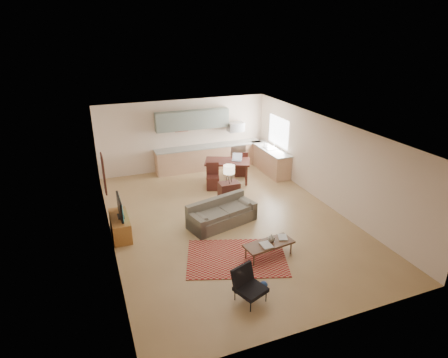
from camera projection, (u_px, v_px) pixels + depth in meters
name	position (u px, v px, depth m)	size (l,w,h in m)	color
room	(228.00, 176.00, 10.36)	(9.00, 9.00, 9.00)	#9E7C4F
kitchen_counter_back	(210.00, 157.00, 14.60)	(4.26, 0.64, 0.92)	tan
kitchen_counter_right	(270.00, 160.00, 14.26)	(0.64, 2.26, 0.92)	tan
kitchen_range	(235.00, 154.00, 14.97)	(0.62, 0.62, 0.90)	#A5A8AD
kitchen_microwave	(236.00, 127.00, 14.57)	(0.62, 0.40, 0.35)	#A5A8AD
upper_cabinets	(192.00, 120.00, 13.96)	(2.80, 0.34, 0.70)	slate
window_right	(278.00, 131.00, 13.95)	(0.02, 1.40, 1.05)	white
wall_art_left	(104.00, 174.00, 9.99)	(0.06, 0.42, 1.10)	olive
triptych	(181.00, 125.00, 14.03)	(1.70, 0.04, 0.50)	#F3DFC0
rug	(237.00, 258.00, 9.06)	(2.37, 1.64, 0.02)	maroon
sofa	(222.00, 213.00, 10.48)	(2.02, 0.88, 0.70)	#5F584B
coffee_table	(269.00, 249.00, 9.07)	(1.24, 0.49, 0.37)	#432A19
book_a	(262.00, 246.00, 8.85)	(0.25, 0.33, 0.03)	maroon
book_b	(278.00, 237.00, 9.23)	(0.30, 0.35, 0.02)	navy
vase	(271.00, 238.00, 9.05)	(0.18, 0.18, 0.18)	black
armchair	(251.00, 286.00, 7.52)	(0.63, 0.63, 0.72)	black
tv_credenza	(120.00, 226.00, 9.95)	(0.46, 1.20, 0.55)	brown
tv	(120.00, 207.00, 9.75)	(0.09, 0.92, 0.55)	black
console_table	(229.00, 193.00, 11.68)	(0.62, 0.41, 0.73)	#3B1813
table_lamp	(229.00, 174.00, 11.43)	(0.35, 0.35, 0.58)	beige
dining_table	(227.00, 171.00, 13.35)	(1.56, 0.90, 0.79)	#3B1813
dining_chair_near	(213.00, 177.00, 12.73)	(0.43, 0.45, 0.90)	#3B1813
dining_chair_far	(241.00, 163.00, 13.92)	(0.46, 0.48, 0.95)	#3B1813
laptop	(237.00, 157.00, 13.17)	(0.33, 0.25, 0.25)	#A5A8AD
soap_bottle	(265.00, 144.00, 14.24)	(0.10, 0.10, 0.19)	#F3DFC0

